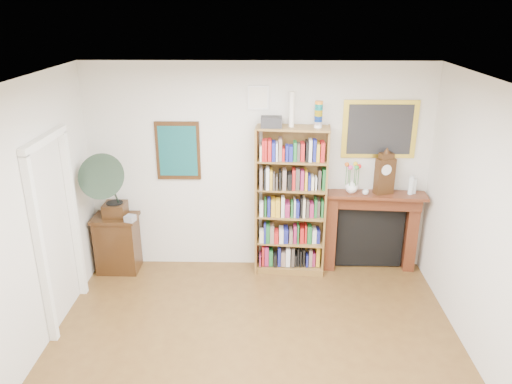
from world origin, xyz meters
TOP-DOWN VIEW (x-y plane):
  - room at (0.00, 0.00)m, footprint 4.51×5.01m
  - door_casing at (-2.21, 1.20)m, footprint 0.08×1.02m
  - teal_poster at (-1.05, 2.48)m, footprint 0.58×0.04m
  - small_picture at (0.00, 2.48)m, footprint 0.26×0.04m
  - gilt_painting at (1.55, 2.48)m, footprint 0.95×0.04m
  - bookshelf at (0.44, 2.31)m, footprint 0.96×0.41m
  - side_cabinet at (-1.91, 2.27)m, footprint 0.59×0.43m
  - fireplace at (1.53, 2.40)m, footprint 1.36×0.41m
  - gramophone at (-1.90, 2.14)m, footprint 0.58×0.72m
  - cd_stack at (-1.66, 2.12)m, footprint 0.15×0.15m
  - mantel_clock at (1.64, 2.35)m, footprint 0.26×0.20m
  - flower_vase at (1.23, 2.38)m, footprint 0.17×0.17m
  - teacup at (1.40, 2.30)m, footprint 0.11×0.11m
  - bottle_left at (1.99, 2.33)m, footprint 0.07×0.07m
  - bottle_right at (2.03, 2.35)m, footprint 0.06×0.06m

SIDE VIEW (x-z plane):
  - side_cabinet at x=-1.91m, z-range 0.00..0.80m
  - fireplace at x=1.53m, z-range 0.10..1.23m
  - cd_stack at x=-1.66m, z-range 0.80..0.88m
  - bookshelf at x=0.44m, z-range -0.03..2.29m
  - teacup at x=1.40m, z-range 1.13..1.19m
  - flower_vase at x=1.23m, z-range 1.13..1.30m
  - bottle_right at x=2.03m, z-range 1.13..1.33m
  - bottle_left at x=1.99m, z-range 1.13..1.37m
  - door_casing at x=-2.21m, z-range 0.18..2.35m
  - gramophone at x=-1.90m, z-range 0.86..1.80m
  - mantel_clock at x=1.64m, z-range 1.12..1.67m
  - room at x=0.00m, z-range -0.01..2.81m
  - teal_poster at x=-1.05m, z-range 1.26..2.04m
  - gilt_painting at x=1.55m, z-range 1.58..2.33m
  - small_picture at x=0.00m, z-range 2.20..2.50m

